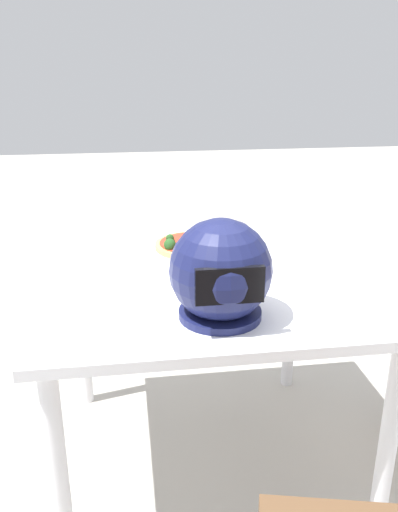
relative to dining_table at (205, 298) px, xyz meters
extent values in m
plane|color=#B2ADA3|center=(0.00, 0.00, -0.65)|extent=(14.00, 14.00, 0.00)
cube|color=white|center=(0.00, 0.00, 0.07)|extent=(1.00, 0.98, 0.03)
cylinder|color=white|center=(-0.44, -0.43, -0.30)|extent=(0.05, 0.05, 0.70)
cylinder|color=white|center=(0.44, -0.43, -0.30)|extent=(0.05, 0.05, 0.70)
cylinder|color=white|center=(-0.44, 0.43, -0.30)|extent=(0.05, 0.05, 0.70)
cylinder|color=white|center=(0.44, 0.43, -0.30)|extent=(0.05, 0.05, 0.70)
cylinder|color=white|center=(0.01, -0.22, 0.09)|extent=(0.30, 0.30, 0.01)
cylinder|color=tan|center=(0.01, -0.22, 0.11)|extent=(0.27, 0.27, 0.02)
cylinder|color=red|center=(0.01, -0.22, 0.12)|extent=(0.24, 0.24, 0.00)
sphere|color=#234C1E|center=(0.10, -0.16, 0.13)|extent=(0.04, 0.04, 0.04)
sphere|color=#234C1E|center=(0.09, -0.24, 0.13)|extent=(0.03, 0.03, 0.03)
sphere|color=#234C1E|center=(-0.03, -0.27, 0.13)|extent=(0.03, 0.03, 0.03)
sphere|color=#234C1E|center=(0.10, -0.19, 0.13)|extent=(0.03, 0.03, 0.03)
cylinder|color=#E0D172|center=(0.00, -0.20, 0.13)|extent=(0.03, 0.03, 0.02)
cylinder|color=#E0D172|center=(0.02, -0.22, 0.13)|extent=(0.02, 0.02, 0.02)
cylinder|color=#E0D172|center=(-0.02, -0.26, 0.13)|extent=(0.02, 0.02, 0.02)
sphere|color=#191E4C|center=(0.01, 0.30, 0.22)|extent=(0.26, 0.26, 0.26)
cylinder|color=#191E4C|center=(0.01, 0.30, 0.10)|extent=(0.22, 0.22, 0.02)
cube|color=black|center=(0.01, 0.42, 0.22)|extent=(0.16, 0.02, 0.09)
camera|label=1|loc=(0.24, 1.51, 0.71)|focal=36.90mm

